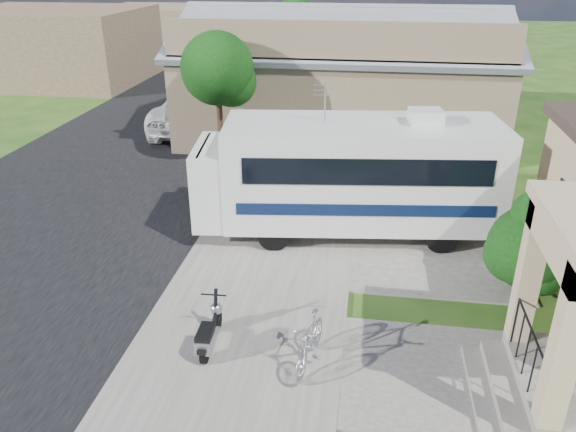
# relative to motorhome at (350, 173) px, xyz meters

# --- Properties ---
(ground) EXTENTS (120.00, 120.00, 0.00)m
(ground) POSITION_rel_motorhome_xyz_m (-0.81, -4.48, -1.69)
(ground) COLOR #1A4111
(street_slab) EXTENTS (9.00, 80.00, 0.02)m
(street_slab) POSITION_rel_motorhome_xyz_m (-8.31, 5.52, -1.68)
(street_slab) COLOR black
(street_slab) RESTS_ON ground
(sidewalk_slab) EXTENTS (4.00, 80.00, 0.06)m
(sidewalk_slab) POSITION_rel_motorhome_xyz_m (-1.81, 5.52, -1.66)
(sidewalk_slab) COLOR #5D5A53
(sidewalk_slab) RESTS_ON ground
(driveway_slab) EXTENTS (7.00, 6.00, 0.05)m
(driveway_slab) POSITION_rel_motorhome_xyz_m (0.69, 0.02, -1.66)
(driveway_slab) COLOR #5D5A53
(driveway_slab) RESTS_ON ground
(walk_slab) EXTENTS (4.00, 3.00, 0.05)m
(walk_slab) POSITION_rel_motorhome_xyz_m (2.19, -5.48, -1.66)
(walk_slab) COLOR #5D5A53
(walk_slab) RESTS_ON ground
(warehouse) EXTENTS (12.50, 8.40, 5.04)m
(warehouse) POSITION_rel_motorhome_xyz_m (-0.81, 9.49, 0.30)
(warehouse) COLOR brown
(warehouse) RESTS_ON ground
(distant_bldg_far) EXTENTS (10.00, 8.00, 4.00)m
(distant_bldg_far) POSITION_rel_motorhome_xyz_m (-17.81, 17.52, 0.31)
(distant_bldg_far) COLOR brown
(distant_bldg_far) RESTS_ON ground
(distant_bldg_near) EXTENTS (8.00, 7.00, 3.20)m
(distant_bldg_near) POSITION_rel_motorhome_xyz_m (-15.81, 29.52, -0.09)
(distant_bldg_near) COLOR brown
(distant_bldg_near) RESTS_ON ground
(street_tree_a) EXTENTS (2.44, 2.40, 4.58)m
(street_tree_a) POSITION_rel_motorhome_xyz_m (-4.51, 4.57, 1.56)
(street_tree_a) COLOR black
(street_tree_a) RESTS_ON ground
(street_tree_b) EXTENTS (2.44, 2.40, 4.73)m
(street_tree_b) POSITION_rel_motorhome_xyz_m (-4.51, 14.57, 1.71)
(street_tree_b) COLOR black
(street_tree_b) RESTS_ON ground
(street_tree_c) EXTENTS (2.44, 2.40, 4.42)m
(street_tree_c) POSITION_rel_motorhome_xyz_m (-4.51, 23.57, 1.42)
(street_tree_c) COLOR black
(street_tree_c) RESTS_ON ground
(motorhome) EXTENTS (7.90, 3.29, 3.93)m
(motorhome) POSITION_rel_motorhome_xyz_m (0.00, 0.00, 0.00)
(motorhome) COLOR silver
(motorhome) RESTS_ON ground
(shrub) EXTENTS (1.99, 1.90, 2.44)m
(shrub) POSITION_rel_motorhome_xyz_m (3.99, -2.46, -0.44)
(shrub) COLOR black
(shrub) RESTS_ON ground
(scooter) EXTENTS (0.49, 1.39, 0.92)m
(scooter) POSITION_rel_motorhome_xyz_m (-2.28, -5.35, -1.27)
(scooter) COLOR black
(scooter) RESTS_ON ground
(bicycle) EXTENTS (0.74, 1.68, 0.97)m
(bicycle) POSITION_rel_motorhome_xyz_m (-0.39, -5.51, -1.20)
(bicycle) COLOR #97979E
(bicycle) RESTS_ON ground
(pickup_truck) EXTENTS (3.42, 6.65, 1.79)m
(pickup_truck) POSITION_rel_motorhome_xyz_m (-6.75, 8.99, -0.79)
(pickup_truck) COLOR white
(pickup_truck) RESTS_ON ground
(van) EXTENTS (3.90, 6.85, 1.87)m
(van) POSITION_rel_motorhome_xyz_m (-7.03, 15.26, -0.75)
(van) COLOR white
(van) RESTS_ON ground
(garden_hose) EXTENTS (0.38, 0.38, 0.17)m
(garden_hose) POSITION_rel_motorhome_xyz_m (2.99, -4.75, -1.60)
(garden_hose) COLOR #196F16
(garden_hose) RESTS_ON ground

